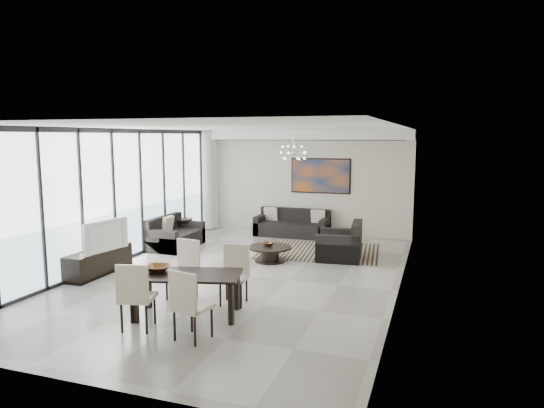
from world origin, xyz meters
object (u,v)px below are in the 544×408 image
at_px(television, 102,235).
at_px(sofa_main, 292,227).
at_px(coffee_table, 270,253).
at_px(tv_console, 99,262).
at_px(dining_table, 188,279).

bearing_deg(television, sofa_main, -16.28).
bearing_deg(sofa_main, television, -116.11).
height_order(coffee_table, tv_console, tv_console).
distance_m(sofa_main, dining_table, 6.35).
xyz_separation_m(tv_console, television, (0.16, -0.05, 0.56)).
relative_size(sofa_main, dining_table, 1.15).
xyz_separation_m(sofa_main, dining_table, (0.23, -6.34, 0.33)).
distance_m(television, dining_table, 3.01).
distance_m(coffee_table, television, 3.51).
xyz_separation_m(coffee_table, tv_console, (-2.91, -2.04, 0.06)).
bearing_deg(dining_table, sofa_main, 92.07).
xyz_separation_m(tv_console, dining_table, (2.81, -1.45, 0.33)).
relative_size(tv_console, television, 1.50).
bearing_deg(tv_console, television, -18.41).
xyz_separation_m(coffee_table, television, (-2.75, -2.10, 0.62)).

